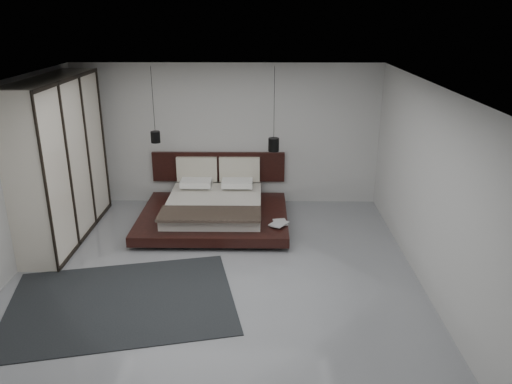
{
  "coord_description": "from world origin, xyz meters",
  "views": [
    {
      "loc": [
        0.7,
        -6.65,
        3.72
      ],
      "look_at": [
        0.59,
        1.2,
        0.86
      ],
      "focal_mm": 35.0,
      "sensor_mm": 36.0,
      "label": 1
    }
  ],
  "objects_px": {
    "bed": "(214,208)",
    "rug": "(122,302)",
    "pendant_left": "(155,137)",
    "lattice_screen": "(70,147)",
    "wardrobe": "(60,160)",
    "pendant_right": "(274,144)"
  },
  "relations": [
    {
      "from": "bed",
      "to": "rug",
      "type": "distance_m",
      "value": 2.94
    },
    {
      "from": "lattice_screen",
      "to": "wardrobe",
      "type": "height_order",
      "value": "wardrobe"
    },
    {
      "from": "wardrobe",
      "to": "rug",
      "type": "xyz_separation_m",
      "value": [
        1.5,
        -2.17,
        -1.36
      ]
    },
    {
      "from": "wardrobe",
      "to": "rug",
      "type": "bearing_deg",
      "value": -55.32
    },
    {
      "from": "pendant_left",
      "to": "pendant_right",
      "type": "xyz_separation_m",
      "value": [
        2.19,
        0.0,
        -0.14
      ]
    },
    {
      "from": "pendant_left",
      "to": "rug",
      "type": "bearing_deg",
      "value": -88.51
    },
    {
      "from": "bed",
      "to": "pendant_right",
      "type": "bearing_deg",
      "value": 20.46
    },
    {
      "from": "pendant_left",
      "to": "wardrobe",
      "type": "height_order",
      "value": "pendant_left"
    },
    {
      "from": "lattice_screen",
      "to": "wardrobe",
      "type": "xyz_separation_m",
      "value": [
        0.25,
        -1.12,
        0.06
      ]
    },
    {
      "from": "bed",
      "to": "rug",
      "type": "relative_size",
      "value": 0.89
    },
    {
      "from": "bed",
      "to": "rug",
      "type": "bearing_deg",
      "value": -110.2
    },
    {
      "from": "bed",
      "to": "wardrobe",
      "type": "distance_m",
      "value": 2.79
    },
    {
      "from": "lattice_screen",
      "to": "wardrobe",
      "type": "relative_size",
      "value": 0.94
    },
    {
      "from": "wardrobe",
      "to": "bed",
      "type": "bearing_deg",
      "value": 13.08
    },
    {
      "from": "pendant_left",
      "to": "rug",
      "type": "distance_m",
      "value": 3.51
    },
    {
      "from": "lattice_screen",
      "to": "rug",
      "type": "distance_m",
      "value": 3.94
    },
    {
      "from": "lattice_screen",
      "to": "pendant_right",
      "type": "distance_m",
      "value": 3.86
    },
    {
      "from": "rug",
      "to": "bed",
      "type": "bearing_deg",
      "value": 69.8
    },
    {
      "from": "pendant_left",
      "to": "rug",
      "type": "height_order",
      "value": "pendant_left"
    },
    {
      "from": "pendant_right",
      "to": "bed",
      "type": "bearing_deg",
      "value": -159.54
    },
    {
      "from": "lattice_screen",
      "to": "pendant_right",
      "type": "height_order",
      "value": "pendant_right"
    },
    {
      "from": "pendant_left",
      "to": "rug",
      "type": "xyz_separation_m",
      "value": [
        0.08,
        -3.16,
        -1.52
      ]
    }
  ]
}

